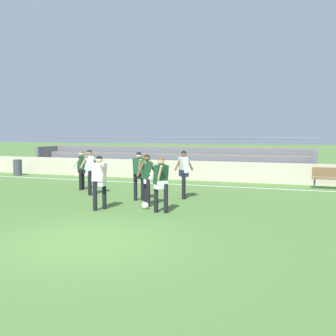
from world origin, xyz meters
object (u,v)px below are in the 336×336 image
Objects in this scene: player_dark_trailing_run at (147,175)px; player_dark_dropping_back at (161,180)px; bleacher_stand at (166,159)px; soccer_ball at (145,206)px; player_white_deep_cover at (89,168)px; player_dark_on_ball at (82,167)px; bench_near_bin at (335,176)px; player_white_overlapping at (99,178)px; player_dark_pressing_high at (139,172)px; trash_bin at (18,168)px; player_white_wide_left at (184,170)px.

player_dark_dropping_back is at bearing -46.95° from player_dark_trailing_run.
soccer_ball is (3.09, -10.10, -0.75)m from bleacher_stand.
bleacher_stand reaches higher than player_white_deep_cover.
bleacher_stand is 7.11m from player_dark_on_ball.
bench_near_bin is 1.08× the size of player_white_overlapping.
player_dark_pressing_high reaches higher than bench_near_bin.
player_dark_dropping_back reaches higher than soccer_ball.
player_white_overlapping is at bearing -135.02° from player_dark_trailing_run.
player_dark_pressing_high is (-1.51, 1.77, 0.04)m from player_dark_dropping_back.
player_dark_on_ball is at bearing -29.75° from trash_bin.
player_dark_on_ball is 4.75m from player_white_wide_left.
player_dark_pressing_high is 1.13m from player_dark_trailing_run.
player_white_deep_cover is (-3.83, 2.34, 0.06)m from player_dark_dropping_back.
player_white_wide_left is at bearing -21.54° from trash_bin.
player_white_deep_cover is 3.84m from soccer_ball.
bleacher_stand is 18.19× the size of trash_bin.
soccer_ball is at bearing 151.43° from player_dark_dropping_back.
player_white_wide_left is 7.83× the size of soccer_ball.
bleacher_stand is 11.11m from player_dark_dropping_back.
bench_near_bin is 2.03× the size of trash_bin.
player_white_overlapping is at bearing -38.02° from trash_bin.
player_white_deep_cover is at bearing 166.23° from player_dark_pressing_high.
player_white_deep_cover is 7.83× the size of soccer_ball.
bench_near_bin is 8.78m from player_dark_dropping_back.
bleacher_stand is 8.98m from player_dark_pressing_high.
bleacher_stand reaches higher than player_dark_dropping_back.
player_dark_dropping_back is 1.15m from soccer_ball.
bleacher_stand reaches higher than player_white_overlapping.
player_dark_pressing_high is 3.76m from player_dark_on_ball.
player_white_deep_cover reaches higher than trash_bin.
player_dark_dropping_back is 0.97× the size of player_dark_pressing_high.
player_dark_dropping_back reaches higher than player_dark_on_ball.
player_white_overlapping is 0.96× the size of player_white_deep_cover.
bleacher_stand is 9.38× the size of player_white_deep_cover.
player_dark_on_ball is at bearing -99.09° from bleacher_stand.
player_white_overlapping is (-6.92, -7.43, 0.44)m from bench_near_bin.
bench_near_bin reaches higher than trash_bin.
player_dark_pressing_high is at bearing -13.77° from player_white_deep_cover.
player_white_wide_left is (4.69, -0.71, 0.07)m from player_dark_on_ball.
player_white_deep_cover is 3.67m from player_white_wide_left.
trash_bin is at bearing 158.46° from player_white_wide_left.
bleacher_stand is at bearing 109.73° from player_dark_dropping_back.
player_white_overlapping is 1.02× the size of player_dark_on_ball.
player_dark_on_ball reaches higher than soccer_ball.
player_white_overlapping reaches higher than player_dark_on_ball.
player_white_wide_left reaches higher than soccer_ball.
bleacher_stand is 73.44× the size of soccer_ball.
player_white_overlapping reaches higher than player_dark_dropping_back.
player_dark_trailing_run is 1.04m from soccer_ball.
bench_near_bin is at bearing 39.85° from player_dark_pressing_high.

